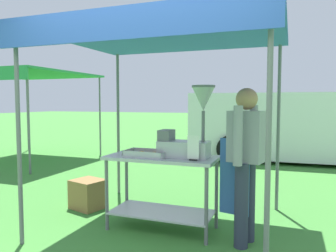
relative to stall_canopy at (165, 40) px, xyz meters
name	(u,v)px	position (x,y,z in m)	size (l,w,h in m)	color
ground_plane	(239,159)	(0.15, 4.95, -2.18)	(70.00, 70.00, 0.00)	#3D7F33
stall_canopy	(165,40)	(0.00, 0.00, 0.00)	(2.63, 2.27, 2.27)	slate
donut_cart	(162,177)	(0.00, -0.10, -1.58)	(1.27, 0.59, 0.85)	#B7B7BC
donut_tray	(146,154)	(-0.17, -0.17, -1.31)	(0.48, 0.29, 0.07)	#B7B7BC
donut_fryer	(189,131)	(0.31, -0.07, -1.03)	(0.63, 0.28, 0.80)	#B7B7BC
menu_sign	(193,150)	(0.41, -0.25, -1.21)	(0.13, 0.05, 0.27)	black
vendor	(245,158)	(0.94, -0.18, -1.28)	(0.47, 0.54, 1.61)	#2D3347
supply_crate	(88,194)	(-1.24, 0.25, -1.98)	(0.50, 0.47, 0.40)	olive
van_white	(306,126)	(1.74, 5.35, -1.30)	(5.72, 2.25, 1.69)	white
neighbour_tent	(25,76)	(-4.87, 2.97, -0.06)	(2.75, 2.87, 2.20)	slate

